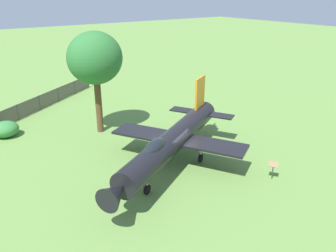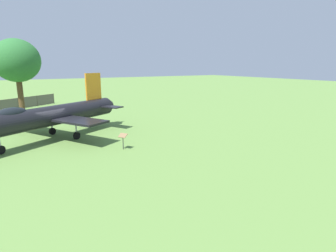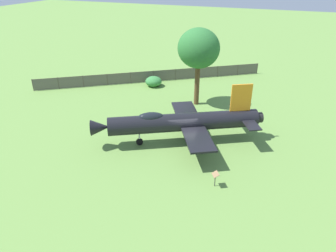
# 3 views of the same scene
# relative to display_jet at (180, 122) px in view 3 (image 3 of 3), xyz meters

# --- Properties ---
(ground_plane) EXTENTS (200.00, 200.00, 0.00)m
(ground_plane) POSITION_rel_display_jet_xyz_m (0.31, 0.18, -1.98)
(ground_plane) COLOR #668E42
(display_jet) EXTENTS (13.65, 9.66, 5.13)m
(display_jet) POSITION_rel_display_jet_xyz_m (0.00, 0.00, 0.00)
(display_jet) COLOR black
(display_jet) RESTS_ON ground_plane
(shade_tree) EXTENTS (4.46, 3.95, 8.37)m
(shade_tree) POSITION_rel_display_jet_xyz_m (-1.14, 8.76, 4.21)
(shade_tree) COLOR brown
(shade_tree) RESTS_ON ground_plane
(perimeter_fence) EXTENTS (25.05, 17.55, 1.52)m
(perimeter_fence) POSITION_rel_display_jet_xyz_m (-8.71, 13.90, -1.17)
(perimeter_fence) COLOR #4C4238
(perimeter_fence) RESTS_ON ground_plane
(shrub_near_fence) EXTENTS (2.11, 2.05, 1.29)m
(shrub_near_fence) POSITION_rel_display_jet_xyz_m (-7.97, 12.27, -1.34)
(shrub_near_fence) COLOR #387F3D
(shrub_near_fence) RESTS_ON ground_plane
(info_plaque) EXTENTS (0.66, 0.72, 1.14)m
(info_plaque) POSITION_rel_display_jet_xyz_m (4.42, -4.89, -1.13)
(info_plaque) COLOR #333333
(info_plaque) RESTS_ON ground_plane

